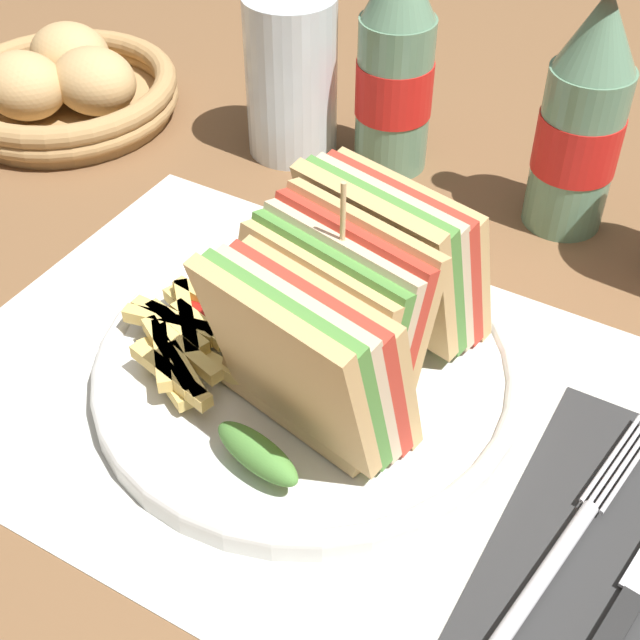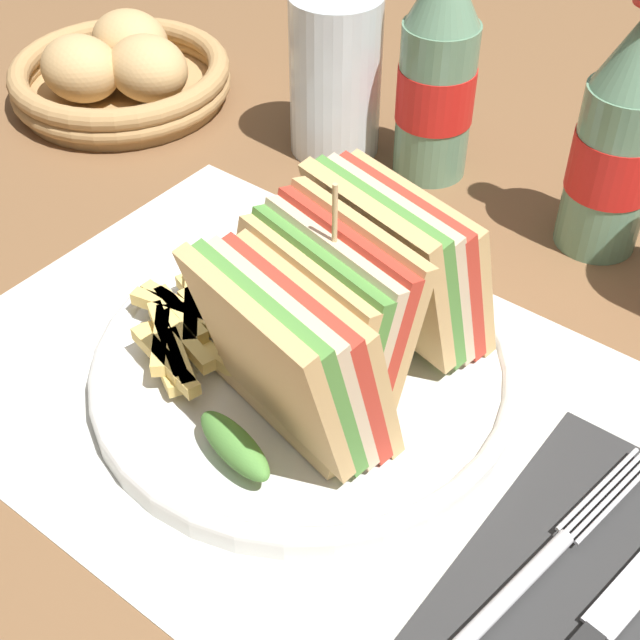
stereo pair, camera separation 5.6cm
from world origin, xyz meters
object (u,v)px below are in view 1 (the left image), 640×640
Objects in this scene: club_sandwich at (344,313)px; bread_basket at (65,88)px; plate_main at (304,373)px; fork at (558,556)px; coke_bottle_far at (582,120)px; coke_bottle_near at (395,66)px; glass_far at (291,76)px.

club_sandwich reaches higher than bread_basket.
plate_main is 1.37× the size of fork.
plate_main is 1.32× the size of coke_bottle_far.
coke_bottle_far reaches higher than club_sandwich.
plate_main is 0.28m from coke_bottle_near.
glass_far reaches higher than fork.
coke_bottle_far is at bearing 71.84° from plate_main.
glass_far is (-0.24, -0.01, -0.02)m from coke_bottle_far.
coke_bottle_near is at bearing 137.82° from fork.
glass_far is at bearing -176.59° from coke_bottle_far.
club_sandwich reaches higher than plate_main.
fork is at bearing -40.29° from glass_far.
bread_basket is (-0.45, -0.07, -0.06)m from coke_bottle_far.
plate_main is at bearing 174.05° from fork.
coke_bottle_near is at bearing 13.88° from glass_far.
glass_far is at bearing 122.84° from plate_main.
glass_far is (-0.16, 0.24, 0.06)m from plate_main.
fork is 0.45m from glass_far.
plate_main is 0.29m from glass_far.
fork is 0.97× the size of bread_basket.
glass_far is 0.67× the size of bread_basket.
bread_basket reaches higher than plate_main.
coke_bottle_near is (-0.25, 0.31, 0.08)m from fork.
fork is at bearing -23.03° from bread_basket.
coke_bottle_far reaches higher than glass_far.
coke_bottle_near reaches higher than glass_far.
coke_bottle_near is (-0.07, 0.26, 0.08)m from plate_main.
club_sandwich reaches higher than fork.
club_sandwich is 0.28m from coke_bottle_near.
club_sandwich is 0.26m from coke_bottle_far.
club_sandwich is 1.02× the size of coke_bottle_far.
plate_main is 2.00× the size of glass_far.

